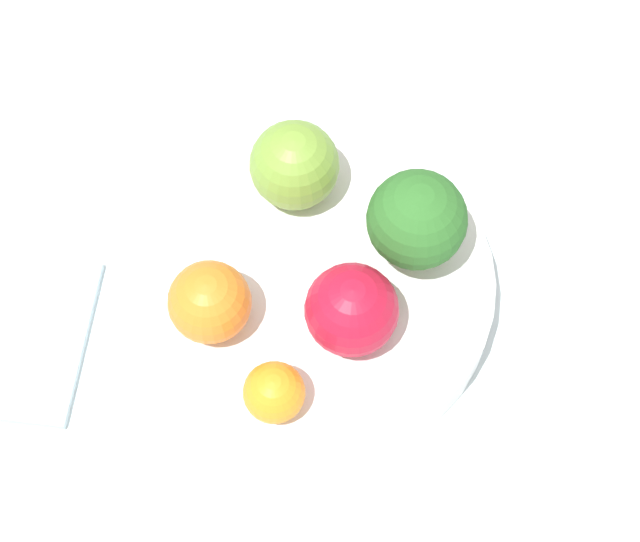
% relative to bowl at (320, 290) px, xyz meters
% --- Properties ---
extents(ground_plane, '(6.00, 6.00, 0.00)m').
position_rel_bowl_xyz_m(ground_plane, '(0.00, 0.00, -0.04)').
color(ground_plane, gray).
extents(table_surface, '(1.20, 1.20, 0.02)m').
position_rel_bowl_xyz_m(table_surface, '(0.00, 0.00, -0.03)').
color(table_surface, silver).
rests_on(table_surface, ground_plane).
extents(bowl, '(0.21, 0.21, 0.03)m').
position_rel_bowl_xyz_m(bowl, '(0.00, 0.00, 0.00)').
color(bowl, white).
rests_on(bowl, table_surface).
extents(broccoli, '(0.06, 0.06, 0.07)m').
position_rel_bowl_xyz_m(broccoli, '(0.01, -0.06, 0.06)').
color(broccoli, '#8CB76B').
rests_on(broccoli, bowl).
extents(apple_red, '(0.05, 0.05, 0.05)m').
position_rel_bowl_xyz_m(apple_red, '(-0.04, -0.01, 0.04)').
color(apple_red, '#B7142D').
rests_on(apple_red, bowl).
extents(apple_green, '(0.06, 0.06, 0.06)m').
position_rel_bowl_xyz_m(apple_green, '(0.07, 0.01, 0.05)').
color(apple_green, olive).
rests_on(apple_green, bowl).
extents(orange_front, '(0.04, 0.04, 0.04)m').
position_rel_bowl_xyz_m(orange_front, '(-0.07, 0.04, 0.04)').
color(orange_front, orange).
rests_on(orange_front, bowl).
extents(orange_back, '(0.05, 0.05, 0.05)m').
position_rel_bowl_xyz_m(orange_back, '(-0.02, 0.07, 0.04)').
color(orange_back, orange).
rests_on(orange_back, bowl).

